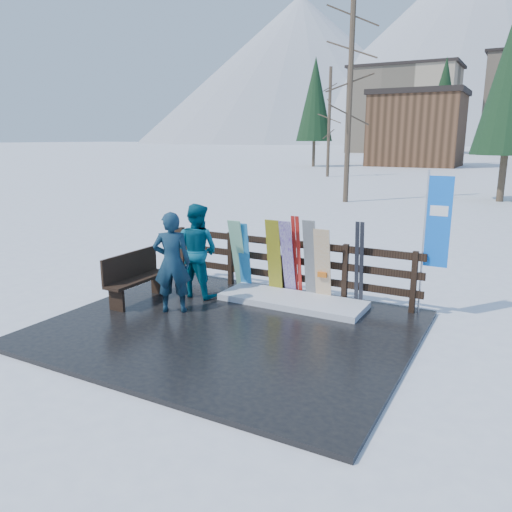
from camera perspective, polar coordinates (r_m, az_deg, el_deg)
The scene contains 16 objects.
ground at distance 8.65m, azimuth -3.11°, elevation -8.47°, with size 700.00×700.00×0.00m, color white.
deck at distance 8.63m, azimuth -3.12°, elevation -8.23°, with size 6.00×5.00×0.08m, color black.
fence at distance 10.27m, azimuth 3.28°, elevation -0.62°, with size 5.60×0.10×1.15m.
snow_patch at distance 9.73m, azimuth 4.17°, elevation -5.10°, with size 2.82×1.00×0.12m, color white.
bench at distance 10.00m, azimuth -13.66°, elevation -2.22°, with size 0.41×1.50×0.97m.
snowboard_0 at distance 10.44m, azimuth -1.36°, elevation -0.04°, with size 0.25×0.03×1.45m, color #2983C0.
snowboard_1 at distance 10.50m, azimuth -2.02°, elevation 0.20°, with size 0.29×0.03×1.53m, color white.
snowboard_2 at distance 10.10m, azimuth 2.08°, elevation -0.13°, with size 0.30×0.03×1.57m, color yellow.
snowboard_3 at distance 9.97m, azimuth 3.65°, elevation -0.30°, with size 0.24×0.03×1.61m, color silver.
snowboard_4 at distance 9.78m, azimuth 6.24°, elevation -0.49°, with size 0.26×0.03×1.64m, color black.
snowboard_5 at distance 9.71m, azimuth 7.61°, elevation -1.09°, with size 0.32×0.03×1.48m, color white.
ski_pair_a at distance 9.96m, azimuth 4.69°, elevation -0.06°, with size 0.16×0.29×1.66m.
ski_pair_b at distance 9.53m, azimuth 11.70°, elevation -0.96°, with size 0.17×0.17×1.64m.
rental_flag at distance 9.30m, azimuth 19.75°, elevation 3.11°, with size 0.45×0.04×2.60m.
person_front at distance 9.17m, azimuth -9.57°, elevation -0.74°, with size 0.68×0.45×1.86m, color #1A4555.
person_back at distance 10.02m, azimuth -6.76°, elevation 0.63°, with size 0.92×0.71×1.88m, color #09566E.
Camera 1 is at (4.24, -6.82, 3.21)m, focal length 35.00 mm.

